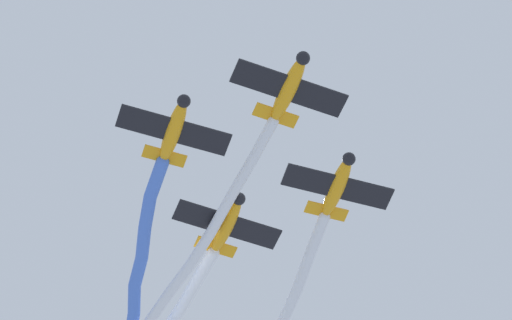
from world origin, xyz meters
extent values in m
ellipsoid|color=orange|center=(1.49, -2.06, 66.04)|extent=(5.33, 3.15, 1.09)
sphere|color=black|center=(3.82, -3.08, 66.04)|extent=(1.22, 1.22, 0.93)
ellipsoid|color=#232833|center=(2.10, -2.32, 66.45)|extent=(1.52, 1.20, 0.58)
cube|color=black|center=(1.66, -2.13, 65.89)|extent=(4.79, 7.85, 0.15)
cube|color=orange|center=(-0.57, -1.15, 66.14)|extent=(2.15, 3.19, 0.12)
cube|color=black|center=(-0.47, -1.20, 66.71)|extent=(1.17, 0.62, 1.51)
cylinder|color=white|center=(-2.44, -0.44, 65.91)|extent=(3.27, 1.81, 0.91)
cylinder|color=white|center=(-5.41, 0.58, 65.67)|extent=(3.29, 1.67, 1.13)
cylinder|color=white|center=(-8.60, 1.59, 65.26)|extent=(3.73, 1.83, 1.28)
cylinder|color=white|center=(-11.74, 2.52, 64.81)|extent=(3.20, 1.50, 1.21)
cylinder|color=white|center=(-14.76, 3.29, 64.62)|extent=(3.33, 1.52, 0.81)
cylinder|color=white|center=(-17.90, 4.09, 64.57)|extent=(3.37, 1.56, 0.92)
sphere|color=white|center=(-0.96, -0.98, 65.98)|extent=(0.77, 0.77, 0.77)
sphere|color=white|center=(-3.92, 0.11, 65.85)|extent=(0.77, 0.77, 0.77)
sphere|color=white|center=(-6.90, 1.04, 65.50)|extent=(0.77, 0.77, 0.77)
sphere|color=white|center=(-10.29, 2.14, 65.02)|extent=(0.77, 0.77, 0.77)
sphere|color=white|center=(-13.19, 2.90, 64.60)|extent=(0.77, 0.77, 0.77)
sphere|color=white|center=(-16.33, 3.68, 64.64)|extent=(0.77, 0.77, 0.77)
ellipsoid|color=orange|center=(-1.52, 5.91, 65.64)|extent=(5.22, 3.49, 1.09)
sphere|color=black|center=(0.72, 4.70, 65.64)|extent=(1.26, 1.26, 0.93)
ellipsoid|color=#232833|center=(-0.94, 5.59, 66.05)|extent=(1.52, 1.27, 0.58)
cube|color=black|center=(-1.36, 5.82, 65.49)|extent=(5.28, 7.71, 0.15)
cube|color=orange|center=(-3.50, 6.97, 65.74)|extent=(2.33, 3.16, 0.12)
cube|color=black|center=(-3.41, 6.92, 66.31)|extent=(1.14, 0.70, 1.51)
cylinder|color=white|center=(-5.19, 7.88, 65.48)|extent=(3.07, 2.14, 1.05)
cylinder|color=white|center=(-8.10, 9.48, 65.20)|extent=(3.68, 2.51, 1.21)
cylinder|color=white|center=(-11.23, 11.14, 64.97)|extent=(3.45, 2.26, 0.94)
sphere|color=white|center=(-3.88, 7.17, 65.58)|extent=(0.82, 0.82, 0.82)
sphere|color=white|center=(-6.50, 8.58, 65.38)|extent=(0.82, 0.82, 0.82)
sphere|color=white|center=(-9.70, 10.38, 65.02)|extent=(0.82, 0.82, 0.82)
ellipsoid|color=orange|center=(-6.47, -5.07, 66.34)|extent=(5.27, 3.35, 1.09)
sphere|color=black|center=(-4.19, -6.20, 66.34)|extent=(1.24, 1.24, 0.93)
ellipsoid|color=#232833|center=(-5.88, -5.37, 66.75)|extent=(1.52, 1.25, 0.58)
cube|color=black|center=(-6.31, -5.15, 66.19)|extent=(5.09, 7.77, 0.15)
cube|color=orange|center=(-8.48, -4.07, 66.44)|extent=(2.26, 3.17, 0.12)
cube|color=black|center=(-8.39, -4.12, 67.01)|extent=(1.15, 0.67, 1.51)
cylinder|color=#4C75DB|center=(-10.18, -3.26, 66.09)|extent=(3.15, 2.10, 1.36)
cylinder|color=#4C75DB|center=(-12.56, -1.92, 65.77)|extent=(2.77, 2.22, 1.27)
cylinder|color=#4C75DB|center=(-14.80, -0.33, 65.68)|extent=(2.94, 2.52, 1.04)
cylinder|color=#4C75DB|center=(-17.10, 1.21, 65.62)|extent=(2.81, 2.12, 1.19)
cylinder|color=#4C75DB|center=(-19.15, 2.67, 65.33)|extent=(2.65, 2.34, 1.40)
sphere|color=#4C75DB|center=(-8.87, -3.88, 66.28)|extent=(0.94, 0.94, 0.94)
sphere|color=#4C75DB|center=(-11.49, -2.64, 65.91)|extent=(0.94, 0.94, 0.94)
sphere|color=#4C75DB|center=(-13.63, -1.21, 65.64)|extent=(0.94, 0.94, 0.94)
sphere|color=#4C75DB|center=(-15.97, 0.55, 65.72)|extent=(0.94, 0.94, 0.94)
sphere|color=#4C75DB|center=(-18.22, 1.86, 65.51)|extent=(0.94, 0.94, 0.94)
sphere|color=#4C75DB|center=(-20.09, 3.49, 65.15)|extent=(0.94, 0.94, 0.94)
ellipsoid|color=orange|center=(-9.49, 2.89, 65.84)|extent=(5.33, 3.14, 1.09)
sphere|color=black|center=(-7.15, 1.87, 65.84)|extent=(1.22, 1.22, 0.93)
ellipsoid|color=#232833|center=(-8.87, 2.63, 66.25)|extent=(1.52, 1.20, 0.58)
cube|color=black|center=(-9.32, 2.82, 65.69)|extent=(4.77, 7.85, 0.15)
cube|color=orange|center=(-11.54, 3.79, 65.94)|extent=(2.15, 3.19, 0.12)
cube|color=black|center=(-11.45, 3.75, 66.51)|extent=(1.17, 0.62, 1.51)
cylinder|color=white|center=(-13.41, 4.57, 66.07)|extent=(3.45, 2.03, 1.51)
cylinder|color=white|center=(-16.31, 5.72, 66.41)|extent=(3.19, 1.92, 0.99)
cylinder|color=white|center=(-19.10, 6.76, 66.72)|extent=(3.20, 1.83, 1.43)
sphere|color=white|center=(-11.93, 3.96, 65.78)|extent=(0.88, 0.88, 0.88)
sphere|color=white|center=(-14.89, 5.17, 66.36)|extent=(0.88, 0.88, 0.88)
sphere|color=white|center=(-17.73, 6.26, 66.46)|extent=(0.88, 0.88, 0.88)
camera|label=1|loc=(27.00, -30.52, 3.62)|focal=77.75mm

